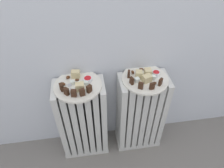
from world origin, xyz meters
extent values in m
cube|color=silver|center=(-0.19, 0.28, 0.01)|extent=(0.30, 0.17, 0.03)
cube|color=silver|center=(-0.32, 0.28, 0.31)|extent=(0.03, 0.17, 0.56)
cube|color=silver|center=(-0.27, 0.28, 0.31)|extent=(0.03, 0.17, 0.56)
cube|color=silver|center=(-0.23, 0.28, 0.31)|extent=(0.03, 0.17, 0.56)
cube|color=silver|center=(-0.19, 0.28, 0.31)|extent=(0.03, 0.17, 0.56)
cube|color=silver|center=(-0.14, 0.28, 0.31)|extent=(0.03, 0.17, 0.56)
cube|color=silver|center=(-0.10, 0.28, 0.31)|extent=(0.03, 0.17, 0.56)
cube|color=silver|center=(-0.06, 0.28, 0.31)|extent=(0.03, 0.17, 0.56)
cube|color=silver|center=(0.19, 0.28, 0.01)|extent=(0.30, 0.17, 0.03)
cube|color=silver|center=(0.06, 0.28, 0.31)|extent=(0.03, 0.17, 0.56)
cube|color=silver|center=(0.10, 0.28, 0.31)|extent=(0.03, 0.17, 0.56)
cube|color=silver|center=(0.14, 0.28, 0.31)|extent=(0.03, 0.17, 0.56)
cube|color=silver|center=(0.19, 0.28, 0.31)|extent=(0.03, 0.17, 0.56)
cube|color=silver|center=(0.23, 0.28, 0.31)|extent=(0.03, 0.17, 0.56)
cube|color=silver|center=(0.27, 0.28, 0.31)|extent=(0.03, 0.17, 0.56)
cube|color=silver|center=(0.32, 0.28, 0.31)|extent=(0.03, 0.17, 0.56)
cylinder|color=silver|center=(-0.19, 0.28, 0.59)|extent=(0.26, 0.26, 0.01)
cylinder|color=silver|center=(0.19, 0.28, 0.59)|extent=(0.26, 0.26, 0.01)
cube|color=#382114|center=(-0.27, 0.25, 0.62)|extent=(0.03, 0.03, 0.04)
cube|color=#382114|center=(-0.24, 0.22, 0.62)|extent=(0.03, 0.03, 0.04)
cube|color=#382114|center=(-0.21, 0.20, 0.62)|extent=(0.03, 0.02, 0.04)
cube|color=#382114|center=(-0.16, 0.20, 0.62)|extent=(0.03, 0.02, 0.04)
cube|color=#382114|center=(-0.13, 0.22, 0.62)|extent=(0.03, 0.03, 0.04)
cube|color=beige|center=(-0.19, 0.35, 0.62)|extent=(0.05, 0.04, 0.04)
cube|color=beige|center=(-0.17, 0.24, 0.62)|extent=(0.05, 0.04, 0.04)
cube|color=white|center=(-0.18, 0.28, 0.61)|extent=(0.03, 0.03, 0.02)
cube|color=white|center=(-0.14, 0.28, 0.61)|extent=(0.02, 0.02, 0.02)
cube|color=white|center=(-0.21, 0.29, 0.61)|extent=(0.03, 0.03, 0.02)
ellipsoid|color=#4C2814|center=(-0.26, 0.29, 0.61)|extent=(0.03, 0.03, 0.02)
ellipsoid|color=#4C2814|center=(-0.24, 0.34, 0.61)|extent=(0.03, 0.03, 0.01)
ellipsoid|color=#4C2814|center=(-0.19, 0.31, 0.61)|extent=(0.03, 0.02, 0.02)
cylinder|color=white|center=(-0.13, 0.30, 0.61)|extent=(0.05, 0.05, 0.02)
cylinder|color=red|center=(-0.13, 0.30, 0.62)|extent=(0.04, 0.04, 0.01)
cube|color=#382114|center=(0.10, 0.30, 0.62)|extent=(0.02, 0.03, 0.04)
cube|color=#382114|center=(0.10, 0.25, 0.62)|extent=(0.02, 0.03, 0.04)
cube|color=#382114|center=(0.14, 0.20, 0.62)|extent=(0.03, 0.02, 0.04)
cube|color=#382114|center=(0.20, 0.19, 0.62)|extent=(0.03, 0.02, 0.04)
cube|color=#382114|center=(0.25, 0.21, 0.62)|extent=(0.03, 0.03, 0.04)
cube|color=beige|center=(0.15, 0.29, 0.62)|extent=(0.04, 0.04, 0.04)
cube|color=beige|center=(0.21, 0.30, 0.62)|extent=(0.04, 0.04, 0.04)
cube|color=beige|center=(0.19, 0.25, 0.62)|extent=(0.06, 0.05, 0.04)
cube|color=white|center=(0.23, 0.27, 0.61)|extent=(0.03, 0.03, 0.02)
cube|color=white|center=(0.13, 0.26, 0.61)|extent=(0.03, 0.03, 0.02)
ellipsoid|color=#4C2814|center=(0.18, 0.35, 0.61)|extent=(0.03, 0.03, 0.02)
ellipsoid|color=#4C2814|center=(0.15, 0.23, 0.61)|extent=(0.02, 0.03, 0.01)
ellipsoid|color=#4C2814|center=(0.22, 0.22, 0.61)|extent=(0.03, 0.02, 0.02)
ellipsoid|color=#4C2814|center=(0.13, 0.33, 0.61)|extent=(0.02, 0.03, 0.02)
cylinder|color=white|center=(0.25, 0.29, 0.61)|extent=(0.04, 0.04, 0.02)
cylinder|color=red|center=(0.25, 0.29, 0.62)|extent=(0.03, 0.03, 0.01)
cube|color=#B7B7BC|center=(-0.22, 0.23, 0.60)|extent=(0.02, 0.06, 0.00)
cube|color=#B7B7BC|center=(-0.23, 0.28, 0.60)|extent=(0.02, 0.03, 0.00)
camera|label=1|loc=(-0.13, -0.56, 1.35)|focal=33.26mm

